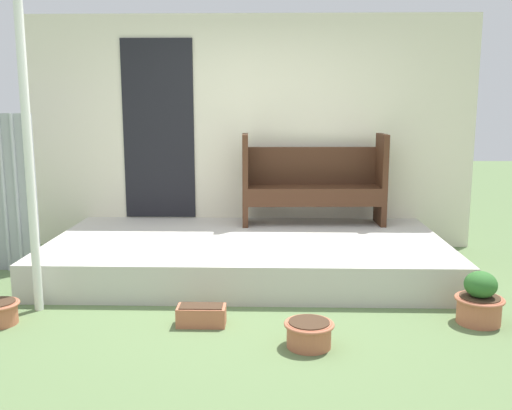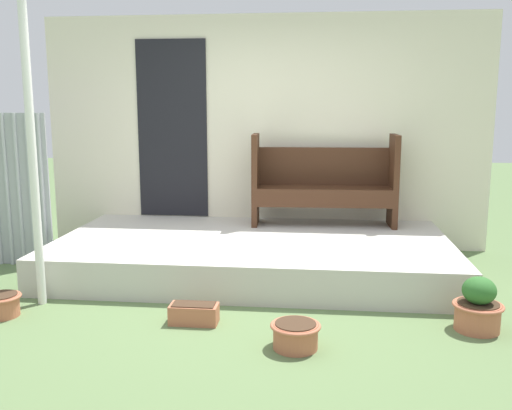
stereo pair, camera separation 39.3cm
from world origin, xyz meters
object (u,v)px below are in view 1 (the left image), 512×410
(flower_pot_right, at_px, (480,301))
(planter_box_rect, at_px, (201,315))
(bench, at_px, (313,179))
(support_post, at_px, (29,159))
(flower_pot_middle, at_px, (309,333))

(flower_pot_right, bearing_deg, planter_box_rect, -177.41)
(flower_pot_right, height_order, planter_box_rect, flower_pot_right)
(bench, bearing_deg, support_post, -143.84)
(flower_pot_middle, relative_size, flower_pot_right, 0.85)
(flower_pot_middle, relative_size, planter_box_rect, 0.95)
(support_post, height_order, flower_pot_middle, support_post)
(bench, height_order, planter_box_rect, bench)
(support_post, relative_size, bench, 1.57)
(support_post, height_order, planter_box_rect, support_post)
(support_post, bearing_deg, planter_box_rect, -12.15)
(bench, height_order, flower_pot_right, bench)
(flower_pot_right, bearing_deg, bench, 118.73)
(bench, xyz_separation_m, flower_pot_middle, (-0.19, -2.49, -0.72))
(support_post, bearing_deg, bench, 38.39)
(bench, relative_size, flower_pot_right, 3.83)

